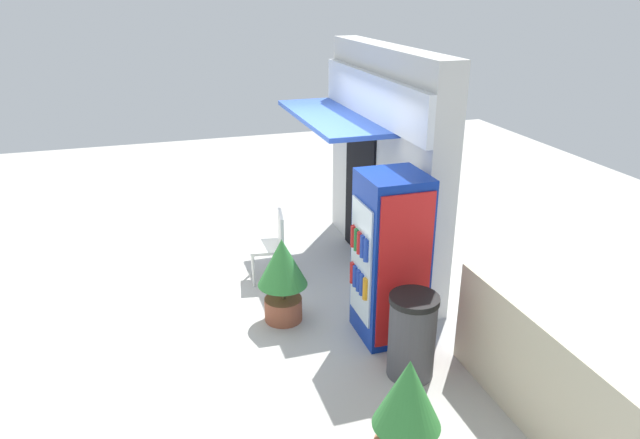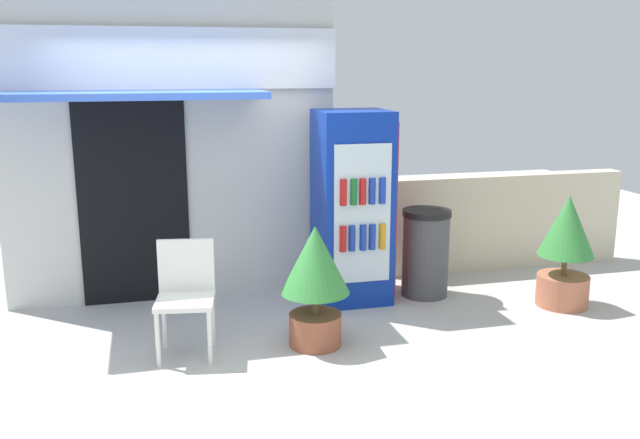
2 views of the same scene
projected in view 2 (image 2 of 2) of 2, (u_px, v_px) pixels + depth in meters
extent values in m
plane|color=beige|center=(214.00, 354.00, 5.46)|extent=(16.00, 16.00, 0.00)
cube|color=silver|center=(171.00, 149.00, 6.61)|extent=(3.16, 0.34, 2.91)
cube|color=white|center=(168.00, 58.00, 6.22)|extent=(3.16, 0.08, 0.56)
cube|color=blue|center=(126.00, 95.00, 5.84)|extent=(2.37, 0.85, 0.06)
cube|color=black|center=(134.00, 203.00, 6.46)|extent=(1.01, 0.03, 1.95)
cube|color=#0C2D9E|center=(352.00, 207.00, 6.55)|extent=(0.67, 0.64, 1.84)
cube|color=silver|center=(362.00, 214.00, 6.24)|extent=(0.54, 0.02, 1.29)
cube|color=red|center=(386.00, 205.00, 6.63)|extent=(0.02, 0.57, 1.66)
cylinder|color=red|center=(343.00, 239.00, 6.22)|extent=(0.06, 0.06, 0.24)
cylinder|color=#1938A5|center=(352.00, 238.00, 6.24)|extent=(0.06, 0.06, 0.24)
cylinder|color=#1938A5|center=(363.00, 237.00, 6.27)|extent=(0.06, 0.06, 0.24)
cylinder|color=#1938A5|center=(372.00, 237.00, 6.29)|extent=(0.06, 0.06, 0.24)
cylinder|color=orange|center=(382.00, 236.00, 6.31)|extent=(0.06, 0.06, 0.24)
cylinder|color=red|center=(343.00, 192.00, 6.13)|extent=(0.06, 0.06, 0.24)
cylinder|color=#196B2D|center=(354.00, 192.00, 6.15)|extent=(0.06, 0.06, 0.24)
cylinder|color=red|center=(363.00, 191.00, 6.17)|extent=(0.06, 0.06, 0.24)
cylinder|color=#1938A5|center=(372.00, 191.00, 6.19)|extent=(0.06, 0.06, 0.24)
cylinder|color=#1938A5|center=(382.00, 191.00, 6.22)|extent=(0.06, 0.06, 0.24)
cylinder|color=white|center=(158.00, 340.00, 5.18)|extent=(0.04, 0.04, 0.43)
cylinder|color=white|center=(210.00, 338.00, 5.22)|extent=(0.04, 0.04, 0.43)
cylinder|color=white|center=(164.00, 322.00, 5.55)|extent=(0.04, 0.04, 0.43)
cylinder|color=white|center=(213.00, 320.00, 5.58)|extent=(0.04, 0.04, 0.43)
cube|color=white|center=(185.00, 301.00, 5.33)|extent=(0.51, 0.49, 0.04)
cube|color=white|center=(186.00, 265.00, 5.46)|extent=(0.45, 0.11, 0.43)
cylinder|color=#995138|center=(315.00, 329.00, 5.61)|extent=(0.43, 0.43, 0.27)
cylinder|color=brown|center=(315.00, 303.00, 5.56)|extent=(0.05, 0.05, 0.18)
cone|color=#388C3D|center=(315.00, 260.00, 5.48)|extent=(0.56, 0.56, 0.55)
cylinder|color=#BC6B4C|center=(562.00, 290.00, 6.53)|extent=(0.49, 0.49, 0.30)
cylinder|color=brown|center=(564.00, 265.00, 6.47)|extent=(0.05, 0.05, 0.20)
cone|color=#388C3D|center=(568.00, 226.00, 6.39)|extent=(0.52, 0.52, 0.58)
cylinder|color=#47474C|center=(425.00, 256.00, 6.77)|extent=(0.46, 0.46, 0.81)
cylinder|color=black|center=(427.00, 213.00, 6.67)|extent=(0.48, 0.48, 0.06)
cube|color=beige|center=(505.00, 221.00, 7.68)|extent=(2.78, 0.22, 1.06)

